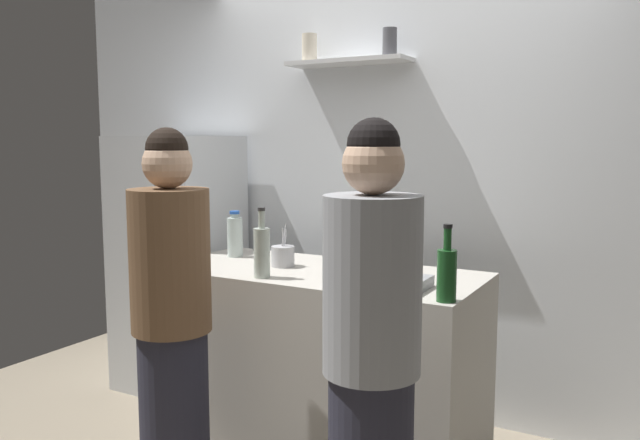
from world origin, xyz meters
TOP-DOWN VIEW (x-y plane):
  - back_wall_assembly at (-0.00, 1.25)m, footprint 4.80×0.32m
  - refrigerator at (-1.36, 0.85)m, footprint 0.67×0.63m
  - counter at (-0.12, 0.48)m, footprint 1.57×0.73m
  - baking_pan at (0.31, 0.31)m, footprint 0.34×0.24m
  - utensil_holder at (-0.34, 0.48)m, footprint 0.12×0.12m
  - wine_bottle_green_glass at (0.61, 0.19)m, footprint 0.08×0.08m
  - wine_bottle_pale_glass at (-0.28, 0.21)m, footprint 0.08×0.08m
  - water_bottle_plastic at (-0.72, 0.59)m, footprint 0.08×0.08m
  - person_brown_jacket at (-0.47, -0.20)m, footprint 0.34×0.34m
  - person_grey_hoodie at (0.50, -0.27)m, footprint 0.34×0.34m

SIDE VIEW (x-z plane):
  - counter at x=-0.12m, z-range 0.00..0.94m
  - refrigerator at x=-1.36m, z-range 0.00..1.60m
  - person_brown_jacket at x=-0.47m, z-range -0.01..1.62m
  - person_grey_hoodie at x=0.50m, z-range -0.01..1.64m
  - baking_pan at x=0.31m, z-range 0.94..0.99m
  - utensil_holder at x=-0.34m, z-range 0.88..1.10m
  - water_bottle_plastic at x=-0.72m, z-range 0.93..1.18m
  - wine_bottle_green_glass at x=0.61m, z-range 0.90..1.21m
  - wine_bottle_pale_glass at x=-0.28m, z-range 0.90..1.23m
  - back_wall_assembly at x=0.00m, z-range 0.00..2.60m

